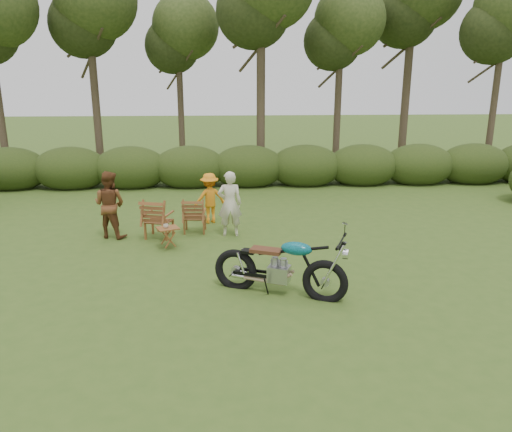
{
  "coord_description": "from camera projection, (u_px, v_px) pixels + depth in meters",
  "views": [
    {
      "loc": [
        -0.78,
        -7.97,
        3.69
      ],
      "look_at": [
        -0.17,
        1.86,
        0.9
      ],
      "focal_mm": 35.0,
      "sensor_mm": 36.0,
      "label": 1
    }
  ],
  "objects": [
    {
      "name": "side_table",
      "position": [
        168.0,
        238.0,
        10.95
      ],
      "size": [
        0.58,
        0.54,
        0.48
      ],
      "primitive_type": null,
      "rotation": [
        0.0,
        0.0,
        0.4
      ],
      "color": "brown",
      "rests_on": "ground"
    },
    {
      "name": "motorcycle",
      "position": [
        279.0,
        293.0,
        8.75
      ],
      "size": [
        2.43,
        1.67,
        1.3
      ],
      "primitive_type": null,
      "rotation": [
        0.0,
        0.0,
        -0.4
      ],
      "color": "#0C97A7",
      "rests_on": "ground"
    },
    {
      "name": "adult_a",
      "position": [
        230.0,
        235.0,
        11.91
      ],
      "size": [
        0.57,
        0.38,
        1.56
      ],
      "primitive_type": "imported",
      "rotation": [
        0.0,
        0.0,
        3.16
      ],
      "color": "beige",
      "rests_on": "ground"
    },
    {
      "name": "ground",
      "position": [
        272.0,
        294.0,
        8.7
      ],
      "size": [
        80.0,
        80.0,
        0.0
      ],
      "primitive_type": "plane",
      "color": "#36511B",
      "rests_on": "ground"
    },
    {
      "name": "cup",
      "position": [
        166.0,
        226.0,
        10.84
      ],
      "size": [
        0.14,
        0.14,
        0.09
      ],
      "primitive_type": "imported",
      "rotation": [
        0.0,
        0.0,
        -0.25
      ],
      "color": "#BFB49D",
      "rests_on": "side_table"
    },
    {
      "name": "child",
      "position": [
        210.0,
        222.0,
        12.94
      ],
      "size": [
        0.95,
        0.73,
        1.3
      ],
      "primitive_type": "imported",
      "rotation": [
        0.0,
        0.0,
        3.47
      ],
      "color": "orange",
      "rests_on": "ground"
    },
    {
      "name": "tree_line",
      "position": [
        261.0,
        71.0,
        17.04
      ],
      "size": [
        22.52,
        11.62,
        8.14
      ],
      "color": "#3A291F",
      "rests_on": "ground"
    },
    {
      "name": "lawn_chair_right",
      "position": [
        195.0,
        232.0,
        12.16
      ],
      "size": [
        0.62,
        0.62,
        0.86
      ],
      "primitive_type": null,
      "rotation": [
        0.0,
        0.0,
        3.09
      ],
      "color": "brown",
      "rests_on": "ground"
    },
    {
      "name": "adult_b",
      "position": [
        112.0,
        237.0,
        11.8
      ],
      "size": [
        0.93,
        0.83,
        1.58
      ],
      "primitive_type": "imported",
      "rotation": [
        0.0,
        0.0,
        2.79
      ],
      "color": "brown",
      "rests_on": "ground"
    },
    {
      "name": "lawn_chair_left",
      "position": [
        160.0,
        237.0,
        11.76
      ],
      "size": [
        0.8,
        0.8,
        0.95
      ],
      "primitive_type": null,
      "rotation": [
        0.0,
        0.0,
        2.88
      ],
      "color": "brown",
      "rests_on": "ground"
    }
  ]
}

